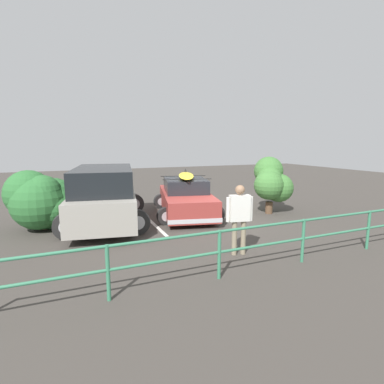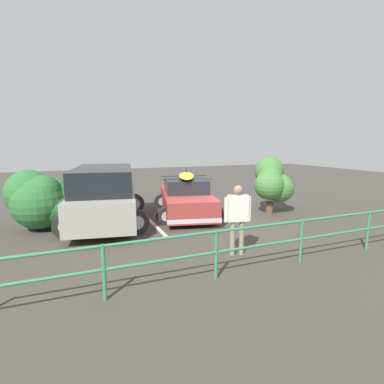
{
  "view_description": "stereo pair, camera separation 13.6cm",
  "coord_description": "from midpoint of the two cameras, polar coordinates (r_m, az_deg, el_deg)",
  "views": [
    {
      "loc": [
        4.41,
        9.48,
        2.67
      ],
      "look_at": [
        0.43,
        -0.15,
        0.95
      ],
      "focal_mm": 28.0,
      "sensor_mm": 36.0,
      "label": 1
    },
    {
      "loc": [
        4.28,
        9.53,
        2.67
      ],
      "look_at": [
        0.43,
        -0.15,
        0.95
      ],
      "focal_mm": 28.0,
      "sensor_mm": 36.0,
      "label": 2
    }
  ],
  "objects": [
    {
      "name": "person_bystander",
      "position": [
        7.18,
        9.22,
        -4.05
      ],
      "size": [
        0.65,
        0.28,
        1.69
      ],
      "color": "gray",
      "rests_on": "ground"
    },
    {
      "name": "suv_car",
      "position": [
        10.2,
        -15.95,
        -0.61
      ],
      "size": [
        3.12,
        4.92,
        1.88
      ],
      "color": "#9E998E",
      "rests_on": "ground"
    },
    {
      "name": "bush_near_left",
      "position": [
        11.87,
        15.31,
        1.83
      ],
      "size": [
        1.62,
        1.62,
        2.14
      ],
      "color": "brown",
      "rests_on": "ground"
    },
    {
      "name": "ground_plane",
      "position": [
        10.78,
        2.77,
        -5.02
      ],
      "size": [
        44.0,
        44.0,
        0.02
      ],
      "primitive_type": "cube",
      "color": "#423D38",
      "rests_on": "ground"
    },
    {
      "name": "bush_near_right",
      "position": [
        10.36,
        -26.09,
        -1.57
      ],
      "size": [
        2.18,
        1.95,
        1.94
      ],
      "color": "brown",
      "rests_on": "ground"
    },
    {
      "name": "parking_stripe",
      "position": [
        10.87,
        -8.09,
        -4.93
      ],
      "size": [
        0.12,
        4.58,
        0.0
      ],
      "primitive_type": "cube",
      "rotation": [
        0.0,
        0.0,
        1.57
      ],
      "color": "silver",
      "rests_on": "ground"
    },
    {
      "name": "railing_fence",
      "position": [
        6.49,
        13.71,
        -8.75
      ],
      "size": [
        10.7,
        0.22,
        0.99
      ],
      "color": "#387F5B",
      "rests_on": "ground"
    },
    {
      "name": "sedan_car",
      "position": [
        11.2,
        -0.82,
        -1.07
      ],
      "size": [
        2.83,
        4.43,
        1.63
      ],
      "color": "#9E3833",
      "rests_on": "ground"
    }
  ]
}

